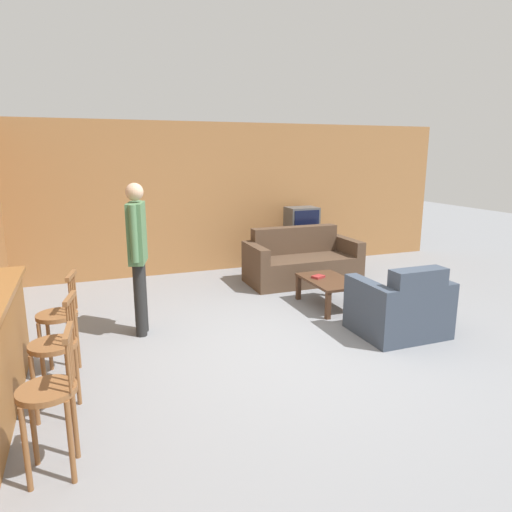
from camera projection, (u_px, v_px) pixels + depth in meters
The scene contains 12 objects.
ground_plane at pixel (295, 346), 5.02m from camera, with size 24.00×24.00×0.00m, color gray.
wall_back at pixel (208, 198), 8.02m from camera, with size 9.40×0.08×2.60m.
bar_chair_near at pixel (50, 401), 2.93m from camera, with size 0.40×0.40×1.00m.
bar_chair_mid at pixel (56, 353), 3.61m from camera, with size 0.44×0.44×1.00m.
bar_chair_far at pixel (59, 323), 4.27m from camera, with size 0.44×0.44×1.00m.
couch_far at pixel (301, 263), 7.52m from camera, with size 1.82×0.87×0.87m.
armchair_near at pixel (400, 308), 5.31m from camera, with size 0.97×0.83×0.85m.
coffee_table at pixel (329, 283), 6.26m from camera, with size 0.58×0.94×0.39m.
tv_unit at pixel (301, 251), 8.44m from camera, with size 1.15×0.56×0.62m.
tv at pixel (302, 221), 8.31m from camera, with size 0.55×0.41×0.50m.
book_on_table at pixel (318, 277), 6.32m from camera, with size 0.20×0.18×0.03m.
person_by_window at pixel (138, 250), 5.17m from camera, with size 0.26×0.53×1.76m.
Camera 1 is at (-2.06, -4.21, 2.08)m, focal length 32.00 mm.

